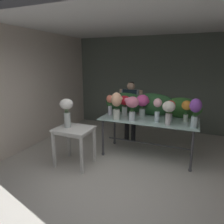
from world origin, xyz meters
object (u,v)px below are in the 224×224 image
vase_crimson_peonies (125,103)px  vase_rosy_dahlias (132,105)px  side_table_white (74,133)px  vase_peach_ranunculus (117,104)px  vase_scarlet_freesia (170,108)px  vase_white_roses_tall (67,109)px  florist (130,105)px  vase_fuchsia_tulips (143,103)px  vase_coral_carnations (110,103)px  vase_blush_snapdragons (157,108)px  vase_violet_hydrangea (195,110)px  vase_sunset_anemones (187,108)px  display_table_glass (148,124)px  vase_ivory_roses (169,110)px

vase_crimson_peonies → vase_rosy_dahlias: vase_rosy_dahlias is taller
side_table_white → vase_peach_ranunculus: size_ratio=1.35×
vase_scarlet_freesia → vase_rosy_dahlias: bearing=-159.4°
vase_scarlet_freesia → vase_white_roses_tall: (-1.89, -0.97, 0.01)m
florist → vase_fuchsia_tulips: florist is taller
side_table_white → vase_crimson_peonies: bearing=55.3°
vase_coral_carnations → vase_peach_ranunculus: size_ratio=0.80×
vase_scarlet_freesia → vase_blush_snapdragons: bearing=-142.6°
vase_crimson_peonies → vase_violet_hydrangea: vase_violet_hydrangea is taller
side_table_white → vase_sunset_anemones: 2.36m
vase_crimson_peonies → vase_scarlet_freesia: 1.03m
vase_blush_snapdragons → vase_scarlet_freesia: size_ratio=1.13×
side_table_white → display_table_glass: bearing=36.4°
vase_coral_carnations → vase_white_roses_tall: size_ratio=0.80×
vase_blush_snapdragons → vase_violet_hydrangea: bearing=-8.8°
vase_peach_ranunculus → florist: bearing=90.7°
vase_rosy_dahlias → vase_crimson_peonies: bearing=128.5°
display_table_glass → florist: bearing=131.3°
display_table_glass → vase_sunset_anemones: vase_sunset_anemones is taller
vase_rosy_dahlias → vase_scarlet_freesia: 0.80m
vase_blush_snapdragons → vase_rosy_dahlias: bearing=-168.9°
vase_sunset_anemones → vase_scarlet_freesia: bearing=-167.1°
florist → vase_crimson_peonies: 0.68m
vase_fuchsia_tulips → vase_blush_snapdragons: vase_fuchsia_tulips is taller
display_table_glass → vase_scarlet_freesia: 0.61m
vase_scarlet_freesia → display_table_glass: bearing=-178.5°
florist → vase_fuchsia_tulips: 0.78m
florist → vase_ivory_roses: (1.09, -1.02, 0.21)m
side_table_white → vase_coral_carnations: (0.39, 0.96, 0.47)m
vase_ivory_roses → vase_fuchsia_tulips: bearing=145.6°
florist → vase_sunset_anemones: (1.40, -0.65, 0.19)m
vase_crimson_peonies → vase_blush_snapdragons: size_ratio=0.93×
side_table_white → vase_white_roses_tall: vase_white_roses_tall is taller
vase_sunset_anemones → vase_ivory_roses: size_ratio=0.93×
vase_coral_carnations → vase_sunset_anemones: bearing=2.7°
display_table_glass → vase_crimson_peonies: vase_crimson_peonies is taller
vase_scarlet_freesia → vase_violet_hydrangea: bearing=-31.4°
florist → vase_rosy_dahlias: (0.33, -1.00, 0.24)m
display_table_glass → vase_rosy_dahlias: size_ratio=4.03×
florist → vase_ivory_roses: size_ratio=3.31×
vase_rosy_dahlias → vase_peach_ranunculus: 0.32m
vase_crimson_peonies → vase_sunset_anemones: 1.34m
florist → vase_scarlet_freesia: 1.31m
vase_white_roses_tall → vase_crimson_peonies: bearing=50.3°
florist → vase_fuchsia_tulips: size_ratio=3.16×
vase_sunset_anemones → vase_ivory_roses: (-0.31, -0.38, 0.02)m
vase_blush_snapdragons → vase_white_roses_tall: size_ratio=0.84×
vase_crimson_peonies → vase_peach_ranunculus: vase_peach_ranunculus is taller
vase_blush_snapdragons → vase_coral_carnations: bearing=171.3°
display_table_glass → vase_violet_hydrangea: (0.92, -0.28, 0.47)m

